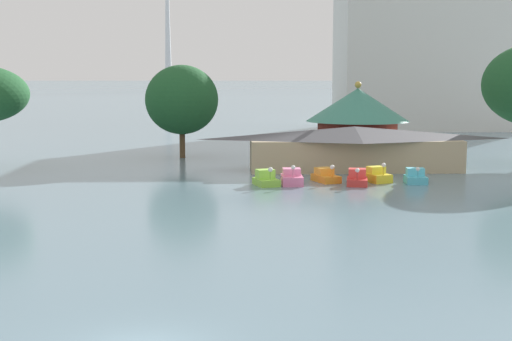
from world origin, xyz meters
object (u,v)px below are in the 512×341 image
at_px(shoreline_tree_mid, 182,100).
at_px(background_building_block, 428,48).
at_px(pedal_boat_yellow, 377,176).
at_px(pedal_boat_orange, 326,176).
at_px(pedal_boat_pink, 292,178).
at_px(pedal_boat_red, 357,179).
at_px(boathouse, 354,147).
at_px(green_roof_pavilion, 357,120).
at_px(pedal_boat_lime, 266,179).
at_px(pedal_boat_cyan, 415,177).

bearing_deg(shoreline_tree_mid, background_building_block, 47.68).
bearing_deg(pedal_boat_yellow, pedal_boat_orange, -113.79).
bearing_deg(background_building_block, pedal_boat_yellow, -108.66).
bearing_deg(pedal_boat_pink, pedal_boat_orange, 116.17).
xyz_separation_m(pedal_boat_pink, pedal_boat_orange, (2.95, 1.44, -0.06)).
relative_size(pedal_boat_red, background_building_block, 0.10).
bearing_deg(boathouse, pedal_boat_orange, -115.98).
xyz_separation_m(green_roof_pavilion, shoreline_tree_mid, (-18.31, 3.35, 2.00)).
height_order(pedal_boat_red, green_roof_pavilion, green_roof_pavilion).
bearing_deg(green_roof_pavilion, pedal_boat_lime, -121.79).
distance_m(pedal_boat_red, pedal_boat_yellow, 2.50).
relative_size(pedal_boat_yellow, background_building_block, 0.09).
xyz_separation_m(pedal_boat_pink, background_building_block, (27.39, 60.74, 12.68)).
relative_size(pedal_boat_lime, shoreline_tree_mid, 0.28).
height_order(pedal_boat_cyan, background_building_block, background_building_block).
relative_size(pedal_boat_lime, pedal_boat_orange, 0.88).
bearing_deg(pedal_boat_lime, pedal_boat_orange, 93.47).
bearing_deg(pedal_boat_orange, green_roof_pavilion, 141.43).
bearing_deg(boathouse, pedal_boat_pink, -126.44).
xyz_separation_m(pedal_boat_yellow, boathouse, (-0.63, 7.85, 1.62)).
bearing_deg(pedal_boat_lime, pedal_boat_cyan, 76.92).
distance_m(boathouse, green_roof_pavilion, 7.63).
bearing_deg(green_roof_pavilion, boathouse, -101.93).
bearing_deg(pedal_boat_pink, boathouse, 143.81).
xyz_separation_m(pedal_boat_orange, boathouse, (3.67, 7.54, 1.68)).
bearing_deg(shoreline_tree_mid, pedal_boat_yellow, -46.53).
distance_m(pedal_boat_yellow, shoreline_tree_mid, 25.95).
xyz_separation_m(pedal_boat_lime, pedal_boat_orange, (5.08, 1.86, -0.04)).
height_order(pedal_boat_pink, pedal_boat_cyan, pedal_boat_pink).
height_order(pedal_boat_orange, shoreline_tree_mid, shoreline_tree_mid).
relative_size(pedal_boat_pink, green_roof_pavilion, 0.26).
relative_size(pedal_boat_cyan, background_building_block, 0.08).
relative_size(pedal_boat_lime, boathouse, 0.13).
height_order(pedal_boat_yellow, shoreline_tree_mid, shoreline_tree_mid).
distance_m(pedal_boat_yellow, boathouse, 8.04).
bearing_deg(pedal_boat_lime, green_roof_pavilion, 131.58).
relative_size(boathouse, shoreline_tree_mid, 2.12).
relative_size(pedal_boat_pink, pedal_boat_yellow, 1.05).
bearing_deg(pedal_boat_lime, background_building_block, 137.61).
height_order(green_roof_pavilion, shoreline_tree_mid, shoreline_tree_mid).
bearing_deg(pedal_boat_red, pedal_boat_pink, -84.68).
distance_m(pedal_boat_cyan, shoreline_tree_mid, 28.60).
relative_size(pedal_boat_lime, pedal_boat_red, 0.98).
xyz_separation_m(pedal_boat_lime, pedal_boat_pink, (2.13, 0.42, 0.02)).
xyz_separation_m(pedal_boat_cyan, boathouse, (-3.65, 8.63, 1.65)).
distance_m(pedal_boat_cyan, green_roof_pavilion, 16.38).
xyz_separation_m(boathouse, background_building_block, (20.76, 51.76, 11.07)).
height_order(pedal_boat_lime, pedal_boat_cyan, pedal_boat_lime).
height_order(pedal_boat_lime, pedal_boat_pink, pedal_boat_pink).
relative_size(pedal_boat_cyan, boathouse, 0.11).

